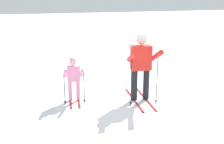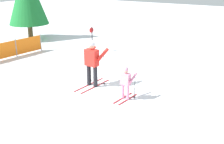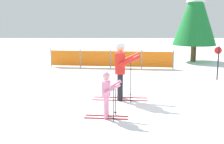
{
  "view_description": "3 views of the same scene",
  "coord_description": "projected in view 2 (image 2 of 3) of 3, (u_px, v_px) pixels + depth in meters",
  "views": [
    {
      "loc": [
        6.05,
        -2.37,
        2.66
      ],
      "look_at": [
        -0.71,
        -0.49,
        0.63
      ],
      "focal_mm": 45.0,
      "sensor_mm": 36.0,
      "label": 1
    },
    {
      "loc": [
        -8.07,
        -5.59,
        3.97
      ],
      "look_at": [
        -0.09,
        -0.7,
        0.66
      ],
      "focal_mm": 45.0,
      "sensor_mm": 36.0,
      "label": 2
    },
    {
      "loc": [
        -0.43,
        -8.0,
        2.3
      ],
      "look_at": [
        -0.42,
        -0.49,
        0.93
      ],
      "focal_mm": 45.0,
      "sensor_mm": 36.0,
      "label": 3
    }
  ],
  "objects": [
    {
      "name": "skier_adult",
      "position": [
        92.0,
        59.0,
        10.14
      ],
      "size": [
        1.66,
        0.76,
        1.73
      ],
      "rotation": [
        0.0,
        0.0,
        -0.07
      ],
      "color": "maroon",
      "rests_on": "ground_plane"
    },
    {
      "name": "skier_child",
      "position": [
        126.0,
        80.0,
        9.16
      ],
      "size": [
        1.08,
        0.54,
        1.13
      ],
      "rotation": [
        0.0,
        0.0,
        -0.1
      ],
      "color": "maroon",
      "rests_on": "ground_plane"
    },
    {
      "name": "ground_plane",
      "position": [
        97.0,
        85.0,
        10.57
      ],
      "size": [
        60.0,
        60.0,
        0.0
      ],
      "primitive_type": "plane",
      "color": "white"
    },
    {
      "name": "trail_marker",
      "position": [
        92.0,
        37.0,
        14.69
      ],
      "size": [
        0.28,
        0.07,
        1.33
      ],
      "color": "black",
      "rests_on": "ground_plane"
    }
  ]
}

